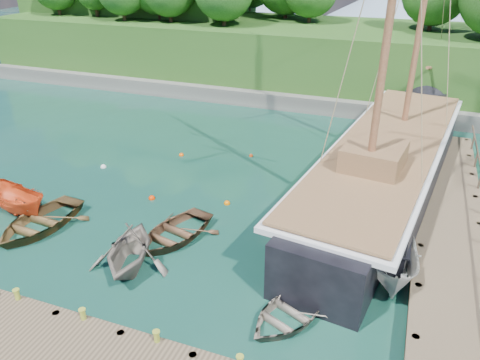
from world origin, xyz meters
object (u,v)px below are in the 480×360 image
object	(u,v)px
rowboat_3	(288,319)
cabin_boat_white	(390,274)
motorboat_orange	(20,213)
rowboat_1	(131,266)
schooner	(385,170)
rowboat_0	(40,228)
rowboat_2	(175,238)

from	to	relation	value
rowboat_3	cabin_boat_white	xyz separation A→B (m)	(3.36, 4.12, 0.00)
rowboat_3	motorboat_orange	xyz separation A→B (m)	(-15.31, 2.59, 0.00)
motorboat_orange	rowboat_1	bearing A→B (deg)	-89.02
motorboat_orange	cabin_boat_white	xyz separation A→B (m)	(18.67, 1.53, 0.00)
rowboat_3	schooner	xyz separation A→B (m)	(2.27, 12.08, 1.23)
rowboat_0	rowboat_1	size ratio (longest dim) A/B	1.21
rowboat_1	schooner	bearing A→B (deg)	34.02
rowboat_0	motorboat_orange	size ratio (longest dim) A/B	1.15
motorboat_orange	rowboat_3	bearing A→B (deg)	-85.27
rowboat_3	schooner	distance (m)	12.35
rowboat_3	schooner	world-z (taller)	schooner
cabin_boat_white	rowboat_2	bearing A→B (deg)	177.54
rowboat_3	rowboat_0	bearing A→B (deg)	-163.59
rowboat_1	schooner	world-z (taller)	schooner
rowboat_2	motorboat_orange	xyz separation A→B (m)	(-8.74, -0.76, 0.00)
rowboat_0	motorboat_orange	world-z (taller)	motorboat_orange
rowboat_2	motorboat_orange	bearing A→B (deg)	-161.21
rowboat_0	schooner	bearing A→B (deg)	38.34
schooner	motorboat_orange	bearing A→B (deg)	-143.85
rowboat_2	cabin_boat_white	size ratio (longest dim) A/B	0.85
rowboat_2	rowboat_3	distance (m)	7.37
rowboat_1	cabin_boat_white	bearing A→B (deg)	1.90
rowboat_1	motorboat_orange	bearing A→B (deg)	150.71
rowboat_1	cabin_boat_white	distance (m)	11.21
schooner	rowboat_3	bearing A→B (deg)	-92.83
rowboat_2	cabin_boat_white	world-z (taller)	cabin_boat_white
rowboat_0	motorboat_orange	bearing A→B (deg)	163.04
motorboat_orange	cabin_boat_white	bearing A→B (deg)	-70.98
rowboat_1	cabin_boat_white	world-z (taller)	rowboat_1
rowboat_3	motorboat_orange	distance (m)	15.53
rowboat_3	motorboat_orange	bearing A→B (deg)	-165.58
rowboat_0	cabin_boat_white	distance (m)	16.79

